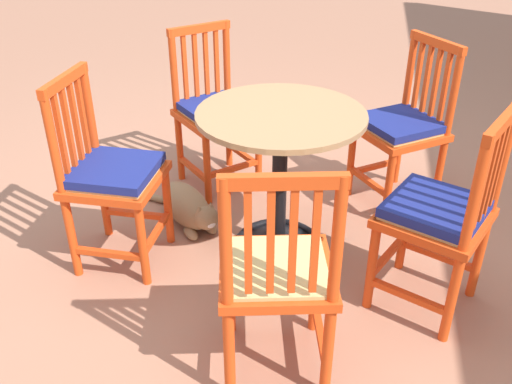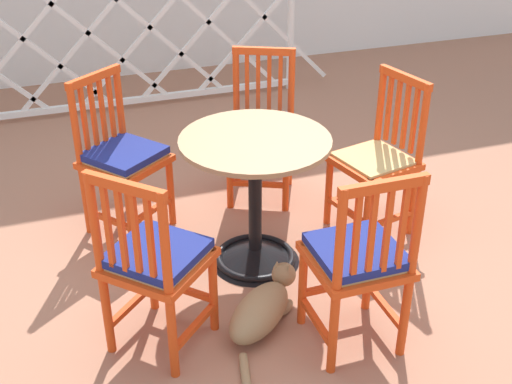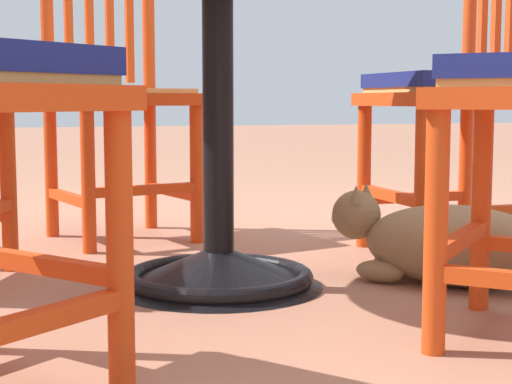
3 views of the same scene
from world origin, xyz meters
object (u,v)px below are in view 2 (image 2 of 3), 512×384
at_px(orange_chair_near_fence, 155,262).
at_px(orange_chair_tucked_in, 358,260).
at_px(orange_chair_facing_out, 261,129).
at_px(orange_chair_at_corner, 378,160).
at_px(cafe_table, 255,216).
at_px(orange_chair_by_planter, 122,158).
at_px(tabby_cat, 263,308).

xyz_separation_m(orange_chair_near_fence, orange_chair_tucked_in, (0.83, -0.27, 0.00)).
relative_size(orange_chair_near_fence, orange_chair_tucked_in, 1.00).
bearing_deg(orange_chair_near_fence, orange_chair_facing_out, 52.62).
distance_m(orange_chair_near_fence, orange_chair_at_corner, 1.49).
bearing_deg(orange_chair_at_corner, cafe_table, -171.72).
distance_m(orange_chair_at_corner, orange_chair_facing_out, 0.76).
height_order(cafe_table, orange_chair_by_planter, orange_chair_by_planter).
bearing_deg(orange_chair_at_corner, orange_chair_facing_out, 129.69).
height_order(orange_chair_near_fence, orange_chair_by_planter, same).
height_order(cafe_table, orange_chair_tucked_in, orange_chair_tucked_in).
distance_m(orange_chair_at_corner, tabby_cat, 1.13).
height_order(orange_chair_facing_out, orange_chair_by_planter, same).
xyz_separation_m(orange_chair_by_planter, tabby_cat, (0.46, -1.08, -0.35)).
xyz_separation_m(orange_chair_facing_out, orange_chair_by_planter, (-0.86, -0.12, 0.00)).
relative_size(orange_chair_tucked_in, orange_chair_by_planter, 1.00).
xyz_separation_m(cafe_table, orange_chair_by_planter, (-0.59, 0.57, 0.16)).
xyz_separation_m(cafe_table, tabby_cat, (-0.13, -0.50, -0.19)).
xyz_separation_m(orange_chair_tucked_in, tabby_cat, (-0.34, 0.24, -0.35)).
distance_m(orange_chair_near_fence, orange_chair_by_planter, 1.04).
distance_m(cafe_table, orange_chair_facing_out, 0.77).
distance_m(cafe_table, orange_chair_at_corner, 0.78).
distance_m(cafe_table, orange_chair_by_planter, 0.84).
height_order(orange_chair_by_planter, tabby_cat, orange_chair_by_planter).
relative_size(orange_chair_near_fence, orange_chair_at_corner, 1.00).
xyz_separation_m(orange_chair_tucked_in, orange_chair_facing_out, (0.06, 1.44, 0.00)).
distance_m(orange_chair_near_fence, tabby_cat, 0.60).
xyz_separation_m(orange_chair_at_corner, orange_chair_by_planter, (-1.35, 0.46, 0.01)).
height_order(cafe_table, orange_chair_at_corner, orange_chair_at_corner).
xyz_separation_m(orange_chair_tucked_in, orange_chair_at_corner, (0.55, 0.85, -0.01)).
height_order(orange_chair_near_fence, orange_chair_tucked_in, same).
bearing_deg(orange_chair_facing_out, orange_chair_near_fence, -127.38).
xyz_separation_m(orange_chair_near_fence, orange_chair_at_corner, (1.37, 0.58, -0.01)).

